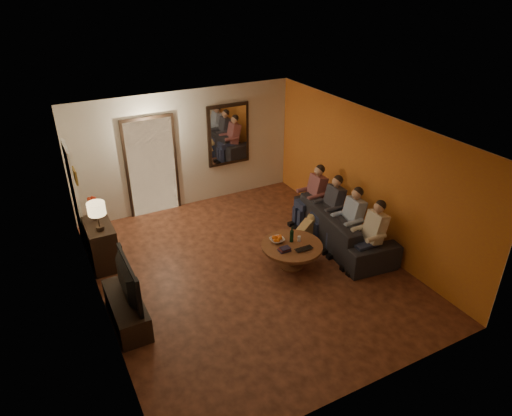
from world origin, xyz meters
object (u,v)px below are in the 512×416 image
dog (305,230)px  sofa (343,225)px  tv (122,281)px  person_c (331,209)px  person_d (314,197)px  tv_stand (127,310)px  dresser (101,244)px  wine_bottle (292,234)px  laptop (305,250)px  person_a (371,237)px  bowl (277,240)px  coffee_table (292,255)px  table_lamp (98,216)px  person_b (350,223)px

dog → sofa: bearing=-44.4°
tv → person_c: person_c is taller
dog → person_d: bearing=24.7°
dog → tv_stand: bearing=169.6°
dresser → person_c: bearing=-15.0°
tv_stand → wine_bottle: 3.07m
tv_stand → dog: size_ratio=2.28×
dresser → laptop: (3.09, -1.97, 0.06)m
person_a → person_c: same height
dresser → bowl: (2.81, -1.47, 0.08)m
dresser → coffee_table: size_ratio=0.83×
person_a → coffee_table: person_a is taller
tv_stand → coffee_table: 2.99m
coffee_table → bowl: size_ratio=4.23×
dresser → tv: tv is taller
dresser → bowl: 3.17m
dresser → coffee_table: 3.44m
person_a → laptop: bearing=162.3°
wine_bottle → coffee_table: bearing=-116.6°
table_lamp → person_d: 4.27m
table_lamp → person_d: bearing=-4.2°
sofa → laptop: sofa is taller
person_d → laptop: 1.84m
sofa → person_d: size_ratio=2.07×
laptop → person_b: bearing=11.8°
tv_stand → laptop: 3.11m
person_c → person_d: (0.00, 0.60, 0.00)m
person_d → dog: person_d is taller
table_lamp → person_c: table_lamp is taller
table_lamp → person_a: (4.23, -2.11, -0.48)m
person_d → dresser: bearing=172.8°
sofa → person_c: size_ratio=2.07×
person_d → person_a: bearing=-90.0°
sofa → laptop: bearing=120.6°
person_d → table_lamp: bearing=175.8°
dresser → person_b: bearing=-22.3°
table_lamp → laptop: table_lamp is taller
person_d → person_c: bearing=-90.0°
dresser → person_a: (4.23, -2.33, 0.19)m
dresser → bowl: bearing=-27.6°
person_b → coffee_table: bearing=178.0°
person_b → wine_bottle: 1.20m
table_lamp → person_c: 4.35m
person_c → person_d: size_ratio=1.00×
tv → laptop: bearing=-93.7°
person_b → coffee_table: 1.29m
tv_stand → sofa: size_ratio=0.51×
tv → sofa: size_ratio=0.45×
person_a → bowl: person_a is taller
tv → dog: size_ratio=2.01×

